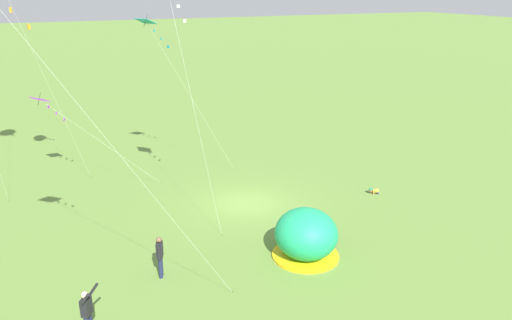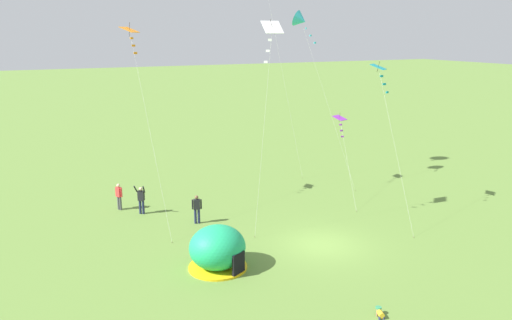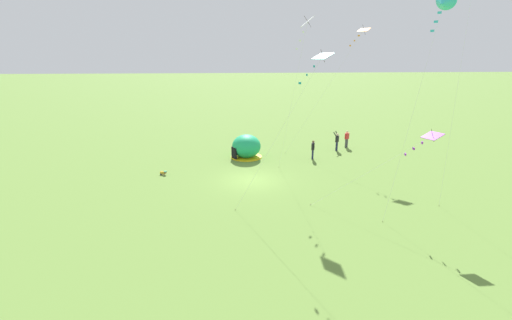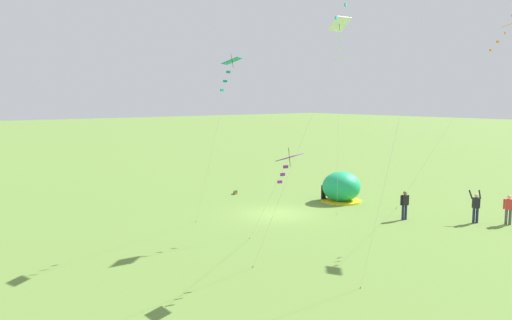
# 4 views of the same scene
# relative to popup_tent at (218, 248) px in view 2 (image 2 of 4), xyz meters

# --- Properties ---
(ground_plane) EXTENTS (300.00, 300.00, 0.00)m
(ground_plane) POSITION_rel_popup_tent_xyz_m (5.94, 0.10, -1.00)
(ground_plane) COLOR olive
(popup_tent) EXTENTS (2.81, 2.81, 2.10)m
(popup_tent) POSITION_rel_popup_tent_xyz_m (0.00, 0.00, 0.00)
(popup_tent) COLOR #1EAD6B
(popup_tent) RESTS_ON ground
(toddler_crawling) EXTENTS (0.37, 0.55, 0.32)m
(toddler_crawling) POSITION_rel_popup_tent_xyz_m (4.22, -6.72, -0.82)
(toddler_crawling) COLOR gold
(toddler_crawling) RESTS_ON ground
(person_strolling) EXTENTS (0.39, 0.53, 1.72)m
(person_strolling) POSITION_rel_popup_tent_xyz_m (-2.66, 10.25, -0.03)
(person_strolling) COLOR #4C4C51
(person_strolling) RESTS_ON ground
(person_flying_kite) EXTENTS (0.72, 0.67, 1.89)m
(person_flying_kite) POSITION_rel_popup_tent_xyz_m (-1.57, 8.89, 0.00)
(person_flying_kite) COLOR #1E2347
(person_flying_kite) RESTS_ON ground
(person_center_field) EXTENTS (0.56, 0.36, 1.72)m
(person_center_field) POSITION_rel_popup_tent_xyz_m (1.00, 5.90, -0.03)
(person_center_field) COLOR #1E2347
(person_center_field) RESTS_ON ground
(kite_white) EXTENTS (2.33, 1.98, 11.58)m
(kite_white) POSITION_rel_popup_tent_xyz_m (4.84, 3.99, 9.87)
(kite_white) COLOR silver
(kite_white) RESTS_ON ground
(kite_cyan) EXTENTS (3.59, 4.17, 12.41)m
(kite_cyan) POSITION_rel_popup_tent_xyz_m (10.40, 10.36, 10.75)
(kite_cyan) COLOR silver
(kite_cyan) RESTS_ON ground
(kite_teal) EXTENTS (1.31, 5.30, 9.27)m
(kite_teal) POSITION_rel_popup_tent_xyz_m (11.66, 3.22, 7.63)
(kite_teal) COLOR silver
(kite_teal) RESTS_ON ground
(kite_orange) EXTENTS (1.30, 7.41, 11.51)m
(kite_orange) POSITION_rel_popup_tent_xyz_m (-1.32, 10.28, 9.73)
(kite_orange) COLOR silver
(kite_orange) RESTS_ON ground
(kite_purple) EXTENTS (3.02, 6.27, 5.29)m
(kite_purple) POSITION_rel_popup_tent_xyz_m (13.03, 8.96, 3.71)
(kite_purple) COLOR silver
(kite_purple) RESTS_ON ground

